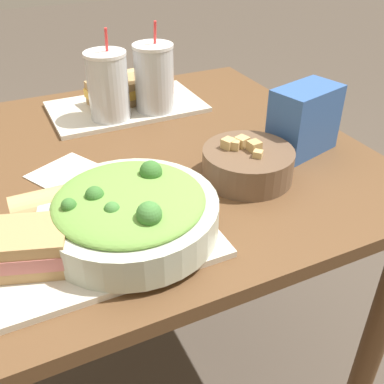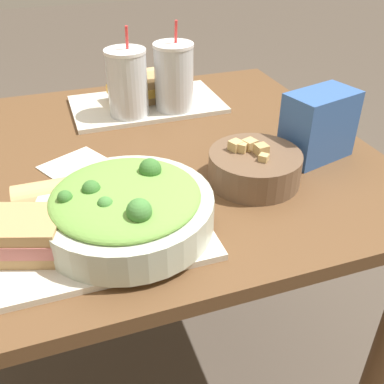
{
  "view_description": "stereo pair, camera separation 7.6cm",
  "coord_description": "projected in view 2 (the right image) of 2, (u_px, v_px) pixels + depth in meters",
  "views": [
    {
      "loc": [
        -0.17,
        -0.86,
        1.26
      ],
      "look_at": [
        0.12,
        -0.25,
        0.82
      ],
      "focal_mm": 42.0,
      "sensor_mm": 36.0,
      "label": 1
    },
    {
      "loc": [
        -0.1,
        -0.89,
        1.26
      ],
      "look_at": [
        0.12,
        -0.25,
        0.82
      ],
      "focal_mm": 42.0,
      "sensor_mm": 36.0,
      "label": 2
    }
  ],
  "objects": [
    {
      "name": "soup_bowl",
      "position": [
        254.0,
        166.0,
        0.91
      ],
      "size": [
        0.19,
        0.19,
        0.08
      ],
      "color": "brown",
      "rests_on": "dining_table"
    },
    {
      "name": "dining_table",
      "position": [
        110.0,
        199.0,
        1.06
      ],
      "size": [
        1.21,
        0.93,
        0.77
      ],
      "color": "brown",
      "rests_on": "ground_plane"
    },
    {
      "name": "drink_cup_dark",
      "position": [
        128.0,
        85.0,
        1.14
      ],
      "size": [
        0.1,
        0.1,
        0.23
      ],
      "color": "silver",
      "rests_on": "tray_far"
    },
    {
      "name": "tray_far",
      "position": [
        147.0,
        104.0,
        1.26
      ],
      "size": [
        0.41,
        0.24,
        0.01
      ],
      "color": "beige",
      "rests_on": "dining_table"
    },
    {
      "name": "drink_cup_red",
      "position": [
        174.0,
        79.0,
        1.17
      ],
      "size": [
        0.1,
        0.1,
        0.23
      ],
      "color": "silver",
      "rests_on": "tray_far"
    },
    {
      "name": "chip_bag",
      "position": [
        319.0,
        125.0,
        0.98
      ],
      "size": [
        0.17,
        0.13,
        0.15
      ],
      "rotation": [
        0.0,
        0.0,
        0.26
      ],
      "color": "#335BA3",
      "rests_on": "dining_table"
    },
    {
      "name": "baguette_far",
      "position": [
        146.0,
        80.0,
        1.3
      ],
      "size": [
        0.09,
        0.08,
        0.07
      ],
      "rotation": [
        0.0,
        0.0,
        1.68
      ],
      "color": "tan",
      "rests_on": "tray_far"
    },
    {
      "name": "sandwich_near",
      "position": [
        16.0,
        235.0,
        0.71
      ],
      "size": [
        0.18,
        0.14,
        0.06
      ],
      "rotation": [
        0.0,
        0.0,
        -0.32
      ],
      "color": "tan",
      "rests_on": "tray_near"
    },
    {
      "name": "ground_plane",
      "position": [
        131.0,
        372.0,
        1.43
      ],
      "size": [
        12.0,
        12.0,
        0.0
      ],
      "primitive_type": "plane",
      "color": "#4C4238"
    },
    {
      "name": "tray_near",
      "position": [
        89.0,
        238.0,
        0.76
      ],
      "size": [
        0.41,
        0.24,
        0.01
      ],
      "color": "beige",
      "rests_on": "dining_table"
    },
    {
      "name": "sandwich_far",
      "position": [
        140.0,
        90.0,
        1.25
      ],
      "size": [
        0.17,
        0.12,
        0.06
      ],
      "rotation": [
        0.0,
        0.0,
        0.15
      ],
      "color": "tan",
      "rests_on": "tray_far"
    },
    {
      "name": "salad_bowl",
      "position": [
        126.0,
        206.0,
        0.76
      ],
      "size": [
        0.3,
        0.3,
        0.1
      ],
      "color": "beige",
      "rests_on": "tray_near"
    },
    {
      "name": "napkin_folded",
      "position": [
        74.0,
        165.0,
        0.98
      ],
      "size": [
        0.16,
        0.14,
        0.0
      ],
      "color": "silver",
      "rests_on": "dining_table"
    },
    {
      "name": "baguette_near",
      "position": [
        48.0,
        199.0,
        0.79
      ],
      "size": [
        0.11,
        0.07,
        0.07
      ],
      "rotation": [
        0.0,
        0.0,
        1.56
      ],
      "color": "tan",
      "rests_on": "tray_near"
    }
  ]
}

